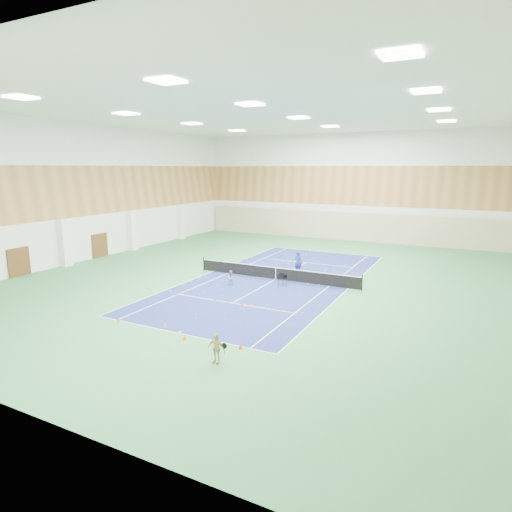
{
  "coord_description": "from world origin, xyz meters",
  "views": [
    {
      "loc": [
        12.72,
        -28.12,
        8.16
      ],
      "look_at": [
        -0.84,
        -1.59,
        2.0
      ],
      "focal_mm": 30.0,
      "sensor_mm": 36.0,
      "label": 1
    }
  ],
  "objects_px": {
    "child_court": "(231,278)",
    "child_apron": "(216,348)",
    "tennis_net": "(276,272)",
    "coach": "(298,262)",
    "ball_cart": "(282,280)"
  },
  "relations": [
    {
      "from": "child_court",
      "to": "ball_cart",
      "type": "xyz_separation_m",
      "value": [
        3.21,
        1.65,
        -0.12
      ]
    },
    {
      "from": "tennis_net",
      "to": "child_court",
      "type": "xyz_separation_m",
      "value": [
        -2.11,
        -2.93,
        -0.01
      ]
    },
    {
      "from": "tennis_net",
      "to": "child_court",
      "type": "bearing_deg",
      "value": -125.8
    },
    {
      "from": "coach",
      "to": "child_court",
      "type": "relative_size",
      "value": 1.66
    },
    {
      "from": "coach",
      "to": "ball_cart",
      "type": "height_order",
      "value": "coach"
    },
    {
      "from": "child_apron",
      "to": "ball_cart",
      "type": "height_order",
      "value": "child_apron"
    },
    {
      "from": "tennis_net",
      "to": "coach",
      "type": "xyz_separation_m",
      "value": [
        0.77,
        2.53,
        0.34
      ]
    },
    {
      "from": "child_apron",
      "to": "ball_cart",
      "type": "distance_m",
      "value": 12.76
    },
    {
      "from": "child_court",
      "to": "child_apron",
      "type": "relative_size",
      "value": 0.82
    },
    {
      "from": "child_court",
      "to": "ball_cart",
      "type": "distance_m",
      "value": 3.62
    },
    {
      "from": "tennis_net",
      "to": "ball_cart",
      "type": "distance_m",
      "value": 1.69
    },
    {
      "from": "child_apron",
      "to": "child_court",
      "type": "bearing_deg",
      "value": 117.8
    },
    {
      "from": "child_court",
      "to": "ball_cart",
      "type": "relative_size",
      "value": 1.3
    },
    {
      "from": "coach",
      "to": "child_court",
      "type": "bearing_deg",
      "value": 66.7
    },
    {
      "from": "tennis_net",
      "to": "ball_cart",
      "type": "height_order",
      "value": "tennis_net"
    }
  ]
}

